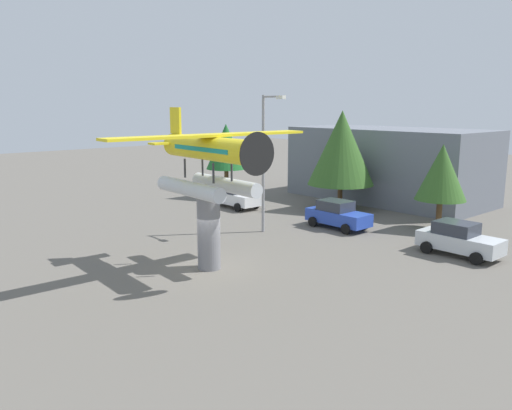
% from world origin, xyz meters
% --- Properties ---
extents(ground_plane, '(140.00, 140.00, 0.00)m').
position_xyz_m(ground_plane, '(0.00, 0.00, 0.00)').
color(ground_plane, '#605B54').
extents(display_pedestal, '(1.10, 1.10, 3.63)m').
position_xyz_m(display_pedestal, '(0.00, 0.00, 1.82)').
color(display_pedestal, slate).
rests_on(display_pedestal, ground).
extents(floatplane_monument, '(6.95, 10.44, 4.00)m').
position_xyz_m(floatplane_monument, '(0.13, -0.01, 5.30)').
color(floatplane_monument, silver).
rests_on(floatplane_monument, display_pedestal).
extents(car_near_white, '(4.20, 2.02, 1.76)m').
position_xyz_m(car_near_white, '(-10.85, 10.43, 0.88)').
color(car_near_white, white).
rests_on(car_near_white, ground).
extents(car_mid_blue, '(4.20, 2.02, 1.76)m').
position_xyz_m(car_mid_blue, '(-1.29, 11.08, 0.88)').
color(car_mid_blue, '#2847B7').
rests_on(car_mid_blue, ground).
extents(car_far_silver, '(4.20, 2.02, 1.76)m').
position_xyz_m(car_far_silver, '(6.86, 11.05, 0.88)').
color(car_far_silver, silver).
rests_on(car_far_silver, ground).
extents(streetlight_primary, '(1.84, 0.28, 8.32)m').
position_xyz_m(streetlight_primary, '(-3.51, 6.85, 4.80)').
color(streetlight_primary, gray).
rests_on(streetlight_primary, ground).
extents(storefront_building, '(15.88, 7.50, 5.88)m').
position_xyz_m(storefront_building, '(-5.04, 22.00, 2.94)').
color(storefront_building, slate).
rests_on(storefront_building, ground).
extents(tree_west, '(3.38, 3.38, 6.20)m').
position_xyz_m(tree_west, '(-14.75, 12.69, 4.30)').
color(tree_west, brown).
rests_on(tree_west, ground).
extents(tree_east, '(4.90, 4.90, 7.37)m').
position_xyz_m(tree_east, '(-4.96, 15.78, 4.64)').
color(tree_east, brown).
rests_on(tree_east, ground).
extents(tree_center_back, '(3.12, 3.12, 5.40)m').
position_xyz_m(tree_center_back, '(3.27, 15.42, 3.65)').
color(tree_center_back, brown).
rests_on(tree_center_back, ground).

